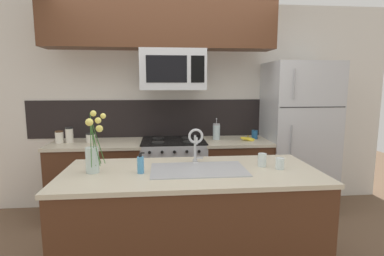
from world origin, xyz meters
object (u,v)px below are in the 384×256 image
Objects in this scene: banana_bunch at (248,139)px; refrigerator at (297,137)px; drinking_glass at (262,160)px; storage_jar_medium at (69,135)px; microwave at (173,70)px; flower_vase at (93,154)px; coffee_tin at (255,135)px; storage_jar_short at (91,138)px; french_press at (216,131)px; sink_faucet at (196,141)px; dish_soap_bottle at (141,165)px; storage_jar_tall at (59,137)px; stove_range at (174,177)px; spare_glass at (280,163)px.

refrigerator is at bearing 7.07° from banana_bunch.
storage_jar_medium is at bearing 147.62° from drinking_glass.
microwave is 6.75× the size of drinking_glass.
banana_bunch is 0.39× the size of flower_vase.
drinking_glass is at bearing -59.16° from microwave.
refrigerator is at bearing -3.18° from coffee_tin.
storage_jar_short is 0.41× the size of french_press.
microwave reaches higher than sink_faucet.
microwave is 1.52m from dish_soap_bottle.
storage_jar_tall is 1.66m from dish_soap_bottle.
coffee_tin is at bearing 0.69° from storage_jar_medium.
microwave is (0.00, -0.02, 1.29)m from stove_range.
refrigerator is 11.24× the size of dish_soap_bottle.
storage_jar_medium is at bearing 177.92° from microwave.
storage_jar_short is at bearing 144.27° from drinking_glass.
storage_jar_medium reaches higher than drinking_glass.
spare_glass is 0.19× the size of flower_vase.
spare_glass is (0.82, -1.26, -0.80)m from microwave.
microwave is 3.93× the size of banana_bunch.
storage_jar_medium is 2.13m from banana_bunch.
spare_glass is (2.14, -1.30, -0.03)m from storage_jar_tall.
storage_jar_medium reaches higher than storage_jar_short.
coffee_tin is at bearing 3.98° from microwave.
microwave reaches higher than french_press.
storage_jar_short is 1.29m from flower_vase.
coffee_tin is 1.35m from spare_glass.
refrigerator is 1.76m from sink_faucet.
dish_soap_bottle is (1.03, -1.30, -0.00)m from storage_jar_tall.
storage_jar_tall reaches higher than stove_range.
drinking_glass is (-0.21, -1.13, 0.03)m from banana_bunch.
stove_range is 1.33m from storage_jar_medium.
refrigerator is 16.86× the size of coffee_tin.
dish_soap_bottle is at bearing -103.22° from microwave.
sink_faucet is (1.38, -1.06, 0.11)m from storage_jar_medium.
stove_range is 8.58× the size of storage_jar_short.
sink_faucet is at bearing -81.13° from microwave.
spare_glass is at bearing -119.78° from refrigerator.
microwave reaches higher than storage_jar_tall.
banana_bunch is 1.72m from dish_soap_bottle.
sink_faucet reaches higher than french_press.
stove_range is 1.43m from storage_jar_tall.
refrigerator is at bearing -2.24° from french_press.
storage_jar_short is (-2.54, -0.01, 0.04)m from refrigerator.
storage_jar_short is 0.57× the size of banana_bunch.
stove_range is 1.29m from microwave.
flower_vase is (-1.68, -1.29, 0.10)m from coffee_tin.
sink_faucet is 2.78× the size of drinking_glass.
sink_faucet is (1.13, -1.04, 0.14)m from storage_jar_short.
microwave is at bearing 61.54° from flower_vase.
refrigerator reaches higher than sink_faucet.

